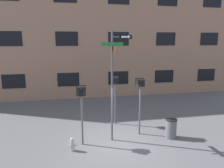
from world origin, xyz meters
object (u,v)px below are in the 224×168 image
object	(u,v)px
street_sign_pole	(113,78)
pedestrian_signal_right	(140,91)
pedestrian_signal_left	(82,99)
fire_hydrant	(72,145)
pedestrian_signal_across	(115,87)
trash_bin	(171,128)

from	to	relation	value
street_sign_pole	pedestrian_signal_right	xyz separation A→B (m)	(1.39, 0.39, -0.75)
pedestrian_signal_left	street_sign_pole	bearing A→B (deg)	7.01
street_sign_pole	pedestrian_signal_right	size ratio (longest dim) A/B	1.77
street_sign_pole	fire_hydrant	size ratio (longest dim) A/B	8.53
pedestrian_signal_left	pedestrian_signal_across	bearing A→B (deg)	47.79
street_sign_pole	pedestrian_signal_right	world-z (taller)	street_sign_pole
pedestrian_signal_left	pedestrian_signal_right	bearing A→B (deg)	11.33
street_sign_pole	fire_hydrant	distance (m)	3.33
pedestrian_signal_across	pedestrian_signal_right	bearing A→B (deg)	-60.84
pedestrian_signal_left	pedestrian_signal_across	size ratio (longest dim) A/B	1.00
street_sign_pole	fire_hydrant	bearing A→B (deg)	-160.74
street_sign_pole	trash_bin	world-z (taller)	street_sign_pole
pedestrian_signal_across	fire_hydrant	xyz separation A→B (m)	(-2.41, -2.63, -1.79)
pedestrian_signal_left	pedestrian_signal_right	size ratio (longest dim) A/B	0.95
pedestrian_signal_left	pedestrian_signal_across	world-z (taller)	pedestrian_signal_across
street_sign_pole	pedestrian_signal_left	world-z (taller)	street_sign_pole
street_sign_pole	pedestrian_signal_right	distance (m)	1.62
pedestrian_signal_across	trash_bin	world-z (taller)	pedestrian_signal_across
street_sign_pole	pedestrian_signal_across	distance (m)	2.21
pedestrian_signal_across	street_sign_pole	bearing A→B (deg)	-104.55
pedestrian_signal_left	fire_hydrant	world-z (taller)	pedestrian_signal_left
pedestrian_signal_left	fire_hydrant	bearing A→B (deg)	-133.69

